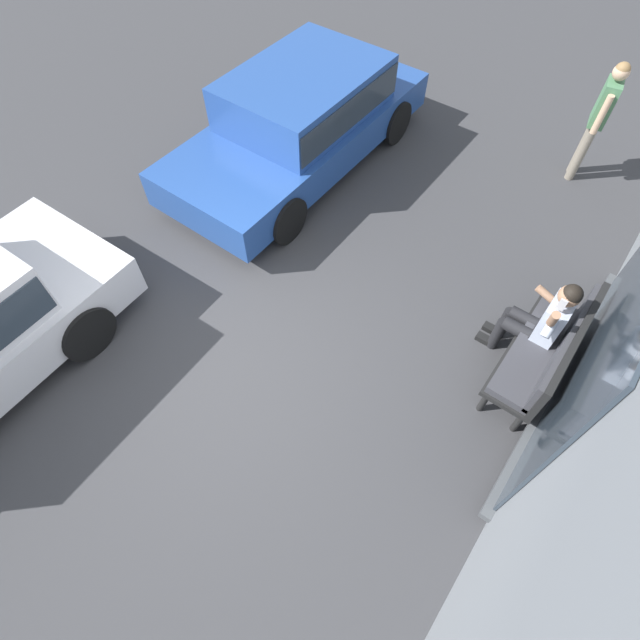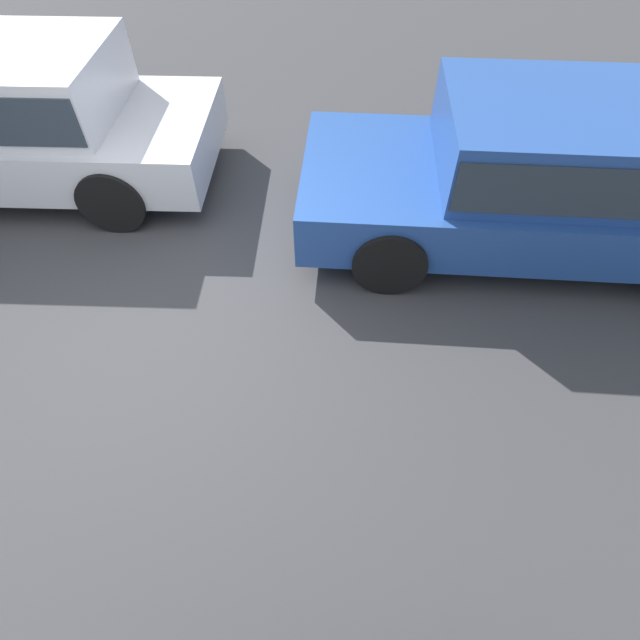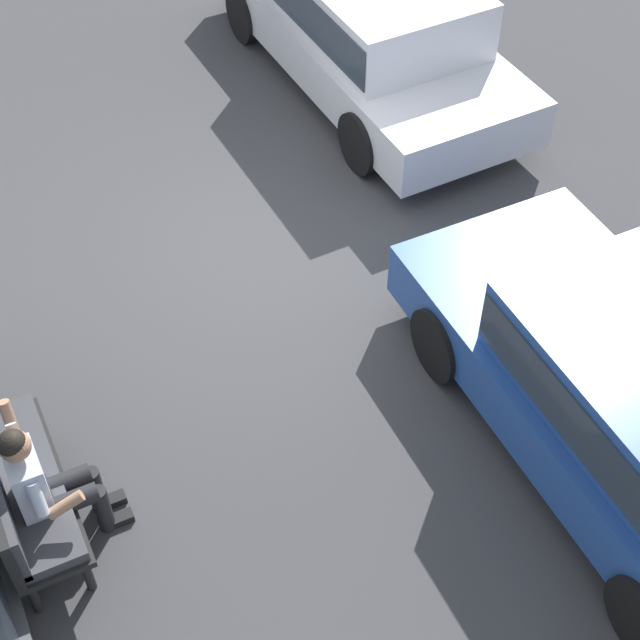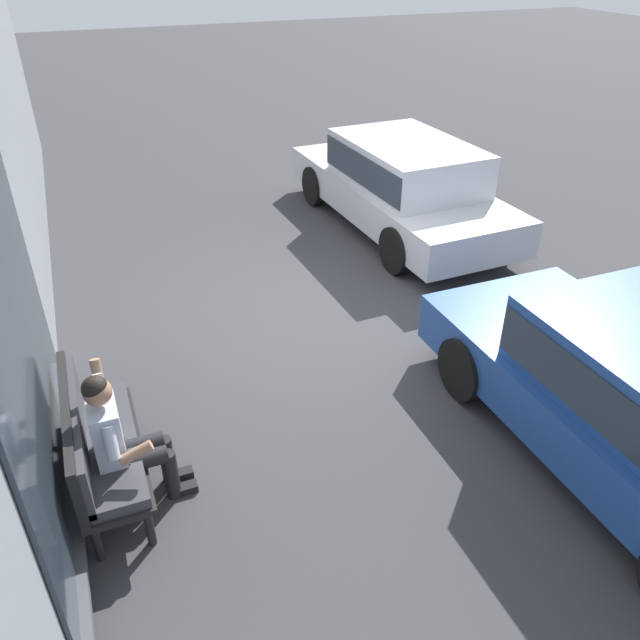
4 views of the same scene
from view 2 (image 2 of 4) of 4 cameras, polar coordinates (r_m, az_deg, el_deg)
The scene contains 2 objects.
ground_plane at distance 4.55m, azimuth -18.48°, elevation -1.21°, with size 60.00×60.00×0.00m, color #38383A.
parked_car_near at distance 5.22m, azimuth 24.95°, elevation 15.37°, with size 4.40×1.92×1.39m.
Camera 2 is at (-1.64, 2.60, 3.36)m, focal length 28.00 mm.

